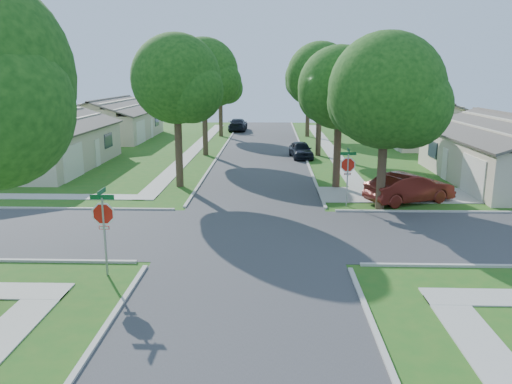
{
  "coord_description": "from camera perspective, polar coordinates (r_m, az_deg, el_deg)",
  "views": [
    {
      "loc": [
        0.82,
        -20.3,
        6.63
      ],
      "look_at": [
        0.16,
        0.9,
        1.6
      ],
      "focal_mm": 35.0,
      "sensor_mm": 36.0,
      "label": 1
    }
  ],
  "objects": [
    {
      "name": "house_ne_far",
      "position": [
        51.84,
        18.94,
        6.96
      ],
      "size": [
        8.42,
        13.6,
        4.23
      ],
      "color": "#B8AB91",
      "rests_on": "ground"
    },
    {
      "name": "ground",
      "position": [
        21.37,
        -0.5,
        -4.73
      ],
      "size": [
        100.0,
        100.0,
        0.0
      ],
      "primitive_type": "plane",
      "color": "#225B19",
      "rests_on": "ground"
    },
    {
      "name": "house_nw_near",
      "position": [
        39.43,
        -23.55,
        4.78
      ],
      "size": [
        8.42,
        13.6,
        4.23
      ],
      "color": "#B8AB91",
      "rests_on": "ground"
    },
    {
      "name": "car_curb_east",
      "position": [
        40.54,
        5.15,
        4.83
      ],
      "size": [
        2.03,
        4.08,
        1.33
      ],
      "primitive_type": "imported",
      "rotation": [
        0.0,
        0.0,
        0.12
      ],
      "color": "black",
      "rests_on": "ground"
    },
    {
      "name": "car_driveway",
      "position": [
        27.44,
        17.15,
        0.44
      ],
      "size": [
        5.04,
        3.42,
        1.57
      ],
      "primitive_type": "imported",
      "rotation": [
        0.0,
        0.0,
        1.98
      ],
      "color": "#561711",
      "rests_on": "ground"
    },
    {
      "name": "tree_ne_corner",
      "position": [
        25.15,
        14.77,
        10.54
      ],
      "size": [
        5.8,
        5.6,
        8.66
      ],
      "color": "#38281C",
      "rests_on": "ground"
    },
    {
      "name": "house_nw_far",
      "position": [
        55.17,
        -16.11,
        7.5
      ],
      "size": [
        8.42,
        13.6,
        4.23
      ],
      "color": "#B8AB91",
      "rests_on": "ground"
    },
    {
      "name": "stop_sign_sw",
      "position": [
        17.18,
        -17.04,
        -2.79
      ],
      "size": [
        1.05,
        0.8,
        2.98
      ],
      "color": "gray",
      "rests_on": "ground"
    },
    {
      "name": "tree_w_mid",
      "position": [
        41.67,
        -5.9,
        13.07
      ],
      "size": [
        5.8,
        5.6,
        9.56
      ],
      "color": "#38281C",
      "rests_on": "ground"
    },
    {
      "name": "tree_e_mid",
      "position": [
        41.5,
        7.41,
        12.71
      ],
      "size": [
        5.59,
        5.4,
        9.21
      ],
      "color": "#38281C",
      "rests_on": "ground"
    },
    {
      "name": "tree_w_near",
      "position": [
        29.82,
        -8.97,
        12.19
      ],
      "size": [
        5.38,
        5.2,
        8.97
      ],
      "color": "#38281C",
      "rests_on": "ground"
    },
    {
      "name": "tree_e_near",
      "position": [
        29.59,
        9.61,
        11.24
      ],
      "size": [
        4.97,
        4.8,
        8.28
      ],
      "color": "#38281C",
      "rests_on": "ground"
    },
    {
      "name": "tree_e_far",
      "position": [
        54.46,
        6.07,
        12.58
      ],
      "size": [
        5.17,
        5.0,
        8.72
      ],
      "color": "#38281C",
      "rests_on": "ground"
    },
    {
      "name": "car_curb_west",
      "position": [
        60.11,
        -2.08,
        7.7
      ],
      "size": [
        2.14,
        5.1,
        1.47
      ],
      "primitive_type": "imported",
      "rotation": [
        0.0,
        0.0,
        3.13
      ],
      "color": "black",
      "rests_on": "ground"
    },
    {
      "name": "tree_w_far",
      "position": [
        54.6,
        -4.06,
        12.12
      ],
      "size": [
        4.76,
        4.6,
        8.04
      ],
      "color": "#38281C",
      "rests_on": "ground"
    },
    {
      "name": "driveway",
      "position": [
        29.07,
        15.84,
        -0.31
      ],
      "size": [
        8.8,
        3.6,
        0.05
      ],
      "primitive_type": "cube",
      "color": "#9E9B91",
      "rests_on": "ground"
    },
    {
      "name": "sidewalk_nw",
      "position": [
        47.28,
        -6.68,
        5.21
      ],
      "size": [
        1.2,
        40.0,
        0.04
      ],
      "primitive_type": "cube",
      "color": "#9E9B91",
      "rests_on": "ground"
    },
    {
      "name": "road_ns",
      "position": [
        21.37,
        -0.5,
        -4.72
      ],
      "size": [
        7.0,
        100.0,
        0.02
      ],
      "primitive_type": "cube",
      "color": "#333335",
      "rests_on": "ground"
    },
    {
      "name": "stop_sign_ne",
      "position": [
        25.72,
        10.45,
        2.81
      ],
      "size": [
        1.05,
        0.8,
        2.98
      ],
      "color": "gray",
      "rests_on": "ground"
    },
    {
      "name": "sidewalk_ne",
      "position": [
        47.07,
        8.24,
        5.13
      ],
      "size": [
        1.2,
        40.0,
        0.04
      ],
      "primitive_type": "cube",
      "color": "#9E9B91",
      "rests_on": "ground"
    }
  ]
}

